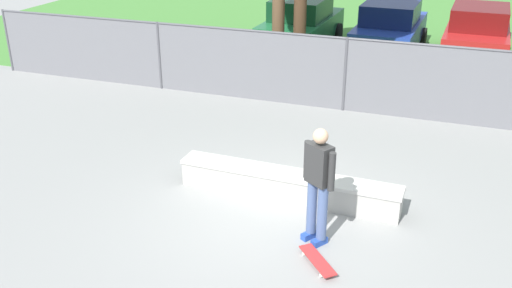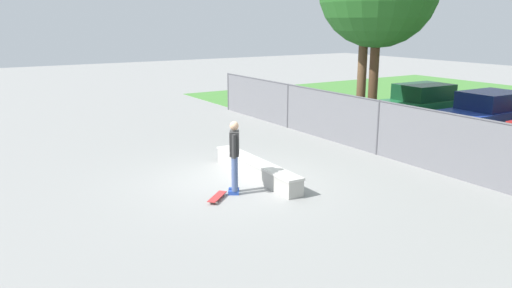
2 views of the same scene
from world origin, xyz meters
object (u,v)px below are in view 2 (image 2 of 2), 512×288
at_px(car_green, 425,104).
at_px(concrete_ledge, 256,169).
at_px(skateboarder, 234,154).
at_px(skateboard, 217,197).
at_px(car_blue, 491,114).

bearing_deg(car_green, concrete_ledge, -75.63).
bearing_deg(concrete_ledge, car_green, 104.37).
bearing_deg(skateboarder, skateboard, -73.33).
distance_m(skateboard, car_blue, 11.84).
bearing_deg(skateboarder, car_blue, 92.41).
height_order(skateboarder, skateboard, skateboarder).
bearing_deg(car_green, car_blue, 5.56).
relative_size(skateboard, car_blue, 0.17).
distance_m(skateboarder, car_blue, 11.22).
xyz_separation_m(car_green, car_blue, (2.82, 0.27, 0.00)).
bearing_deg(skateboard, concrete_ledge, 119.25).
distance_m(skateboarder, skateboard, 1.12).
bearing_deg(car_green, skateboard, -73.25).
distance_m(skateboarder, car_green, 11.42).
bearing_deg(car_blue, concrete_ledge, -91.73).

